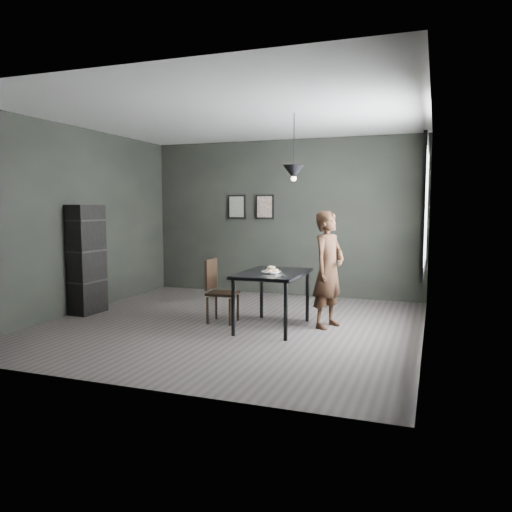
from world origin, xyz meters
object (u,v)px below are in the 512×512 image
(cafe_table, at_px, (273,278))
(shelf_unit, at_px, (87,259))
(wood_chair, at_px, (217,286))
(white_plate, at_px, (271,272))
(pendant_lamp, at_px, (294,172))
(woman, at_px, (328,270))

(cafe_table, bearing_deg, shelf_unit, -179.12)
(wood_chair, xyz_separation_m, shelf_unit, (-2.09, -0.12, 0.31))
(white_plate, bearing_deg, cafe_table, 93.93)
(shelf_unit, xyz_separation_m, pendant_lamp, (3.17, 0.14, 1.23))
(woman, height_order, shelf_unit, shelf_unit)
(white_plate, distance_m, woman, 0.78)
(shelf_unit, bearing_deg, woman, 8.68)
(shelf_unit, bearing_deg, pendant_lamp, 5.61)
(woman, bearing_deg, white_plate, 140.92)
(white_plate, relative_size, shelf_unit, 0.14)
(woman, bearing_deg, pendant_lamp, 137.49)
(cafe_table, bearing_deg, pendant_lamp, 21.80)
(wood_chair, bearing_deg, cafe_table, -7.90)
(wood_chair, bearing_deg, woman, 6.33)
(cafe_table, distance_m, wood_chair, 0.85)
(cafe_table, relative_size, white_plate, 5.22)
(wood_chair, distance_m, pendant_lamp, 1.89)
(cafe_table, xyz_separation_m, wood_chair, (-0.83, 0.08, -0.17))
(woman, xyz_separation_m, wood_chair, (-1.51, -0.24, -0.27))
(white_plate, distance_m, shelf_unit, 2.93)
(shelf_unit, height_order, pendant_lamp, pendant_lamp)
(white_plate, distance_m, pendant_lamp, 1.33)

